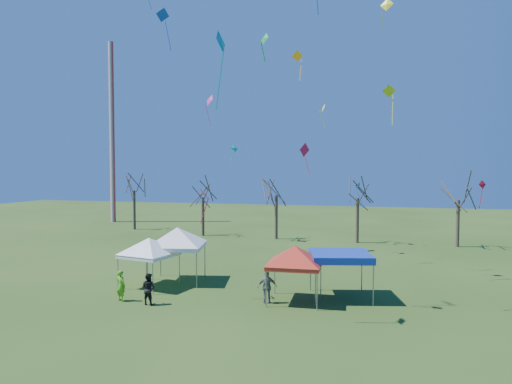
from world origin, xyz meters
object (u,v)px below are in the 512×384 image
tree_4 (459,183)px  person_dark (148,289)px  radio_mast (112,133)px  tree_1 (203,184)px  tree_2 (276,180)px  tent_red (295,250)px  tent_blue (340,256)px  tent_white_mid (177,231)px  person_green (121,286)px  person_grey (267,287)px  tent_white_west (149,241)px  tree_0 (134,177)px  tree_3 (358,182)px

tree_4 → person_dark: (-19.38, -24.35, -5.19)m
tree_4 → radio_mast: bearing=167.0°
tree_4 → tree_1: bearing=178.6°
tree_2 → tent_red: bearing=-75.0°
radio_mast → tent_blue: bearing=-41.8°
tent_white_mid → person_green: tent_white_mid is taller
tree_2 → person_grey: (4.54, -22.80, -5.39)m
tree_1 → tent_white_mid: size_ratio=1.64×
tree_4 → person_green: (-21.17, -24.17, -5.19)m
tent_white_west → tree_2: bearing=80.9°
tree_0 → tree_4: tree_0 is taller
radio_mast → tent_blue: radio_mast is taller
radio_mast → tree_1: bearing=-28.5°
tree_0 → tree_1: (10.08, -2.73, -0.70)m
tree_3 → tree_4: 9.32m
tree_2 → tent_white_mid: size_ratio=1.78×
tent_white_mid → person_dark: (0.61, -5.07, -2.47)m
tree_1 → person_grey: bearing=-60.7°
tree_1 → tree_2: bearing=-1.8°
tree_1 → tent_white_west: (4.98, -21.59, -2.92)m
radio_mast → person_dark: (23.97, -34.35, -11.64)m
person_dark → tree_2: bearing=-86.6°
tree_4 → tree_0: bearing=174.7°
tree_1 → tree_4: (26.12, -0.65, 0.27)m
radio_mast → tent_white_west: 39.28m
tree_2 → tent_blue: size_ratio=2.05×
tent_white_west → tree_0: bearing=121.8°
tent_red → person_green: size_ratio=2.36×
person_green → tent_red: bearing=-143.6°
tree_1 → tent_red: (14.34, -22.39, -2.88)m
tree_0 → person_grey: bearing=-48.3°
radio_mast → tree_4: bearing=-13.0°
tree_4 → tent_white_west: (-21.14, -20.94, -3.18)m
tent_white_west → person_dark: size_ratio=2.29×
person_dark → tree_0: bearing=-51.6°
tree_0 → person_grey: (23.02, -25.81, -5.58)m
tree_0 → tree_2: bearing=-9.2°
tent_white_mid → person_green: size_ratio=2.64×
tent_white_mid → tent_blue: (10.59, -1.04, -0.93)m
tree_2 → tree_4: bearing=-1.2°
person_green → person_grey: bearing=-145.8°
tree_3 → person_grey: size_ratio=4.38×
tent_blue → person_dark: (-9.98, -4.03, -1.54)m
tree_4 → tent_blue: size_ratio=1.97×
tree_0 → person_grey: 35.03m
tree_3 → person_grey: (-3.86, -22.47, -5.18)m
tent_white_mid → person_green: bearing=-103.5°
tree_4 → tent_white_mid: (-19.99, -19.28, -2.72)m
radio_mast → tent_white_mid: (23.36, -29.28, -9.17)m
tree_0 → tent_blue: 36.01m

